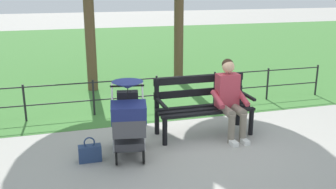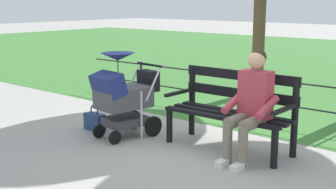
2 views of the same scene
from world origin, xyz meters
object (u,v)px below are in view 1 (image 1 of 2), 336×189
object	(u,v)px
handbag	(90,153)
park_bench	(203,103)
person_on_bench	(230,96)
stroller	(129,118)

from	to	relation	value
handbag	park_bench	bearing A→B (deg)	-163.36
park_bench	person_on_bench	size ratio (longest dim) A/B	1.26
person_on_bench	handbag	distance (m)	2.40
person_on_bench	handbag	xyz separation A→B (m)	(2.31, 0.35, -0.55)
person_on_bench	stroller	bearing A→B (deg)	10.88
handbag	person_on_bench	bearing A→B (deg)	-171.31
person_on_bench	stroller	world-z (taller)	person_on_bench
stroller	handbag	distance (m)	0.74
person_on_bench	handbag	world-z (taller)	person_on_bench
person_on_bench	stroller	distance (m)	1.77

